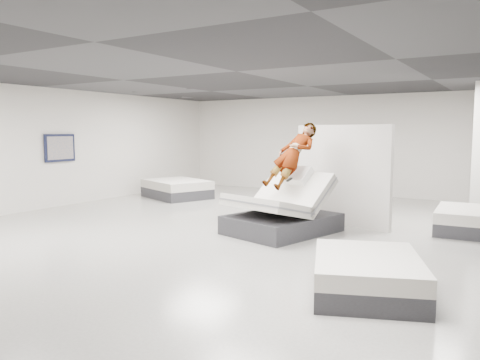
# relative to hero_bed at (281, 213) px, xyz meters

# --- Properties ---
(room) EXTENTS (14.00, 14.04, 3.20)m
(room) POSITION_rel_hero_bed_xyz_m (-0.71, -0.59, 1.19)
(room) COLOR #B1AFA7
(room) RESTS_ON ground
(hero_bed) EXTENTS (2.07, 2.44, 1.33)m
(hero_bed) POSITION_rel_hero_bed_xyz_m (0.00, 0.00, 0.00)
(hero_bed) COLOR #333338
(hero_bed) RESTS_ON floor
(person) EXTENTS (1.00, 1.66, 1.39)m
(person) POSITION_rel_hero_bed_xyz_m (0.09, 0.31, 0.89)
(person) COLOR slate
(person) RESTS_ON hero_bed
(remote) EXTENTS (0.09, 0.15, 0.08)m
(remote) POSITION_rel_hero_bed_xyz_m (0.21, -0.08, 0.69)
(remote) COLOR black
(remote) RESTS_ON person
(divider_panel) EXTENTS (2.34, 0.78, 2.19)m
(divider_panel) POSITION_rel_hero_bed_xyz_m (0.73, 1.47, 0.68)
(divider_panel) COLOR silver
(divider_panel) RESTS_ON floor
(flat_bed_right_far) EXTENTS (1.40, 1.82, 0.48)m
(flat_bed_right_far) POSITION_rel_hero_bed_xyz_m (3.29, 2.04, -0.17)
(flat_bed_right_far) COLOR #333338
(flat_bed_right_far) RESTS_ON floor
(flat_bed_right_near) EXTENTS (1.82, 2.07, 0.47)m
(flat_bed_right_near) POSITION_rel_hero_bed_xyz_m (2.50, -2.62, -0.17)
(flat_bed_right_near) COLOR #333338
(flat_bed_right_near) RESTS_ON floor
(flat_bed_left_far) EXTENTS (2.40, 2.13, 0.55)m
(flat_bed_left_far) POSITION_rel_hero_bed_xyz_m (-5.00, 2.85, -0.14)
(flat_bed_left_far) COLOR #333338
(flat_bed_left_far) RESTS_ON floor
(wall_poster) EXTENTS (0.06, 0.95, 0.75)m
(wall_poster) POSITION_rel_hero_bed_xyz_m (-6.64, -0.09, 1.19)
(wall_poster) COLOR black
(wall_poster) RESTS_ON wall_left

